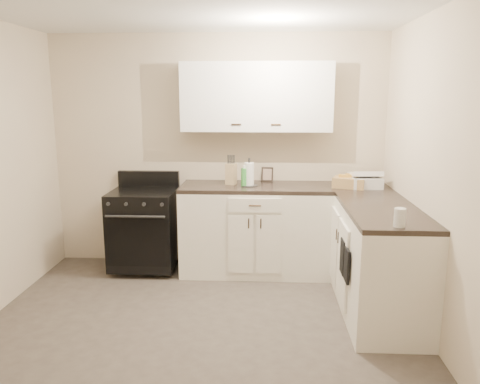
# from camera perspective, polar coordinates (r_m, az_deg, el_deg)

# --- Properties ---
(floor) EXTENTS (3.60, 3.60, 0.00)m
(floor) POSITION_cam_1_polar(r_m,az_deg,el_deg) (3.80, -5.39, -17.67)
(floor) COLOR #473F38
(floor) RESTS_ON ground
(wall_back) EXTENTS (3.60, 0.00, 3.60)m
(wall_back) POSITION_cam_1_polar(r_m,az_deg,el_deg) (5.13, -2.76, 4.90)
(wall_back) COLOR #C5B39C
(wall_back) RESTS_ON ground
(wall_right) EXTENTS (0.00, 3.60, 3.60)m
(wall_right) POSITION_cam_1_polar(r_m,az_deg,el_deg) (3.57, 24.12, 0.83)
(wall_right) COLOR #C5B39C
(wall_right) RESTS_ON ground
(wall_front) EXTENTS (3.60, 0.00, 3.60)m
(wall_front) POSITION_cam_1_polar(r_m,az_deg,el_deg) (1.67, -15.26, -10.24)
(wall_front) COLOR #C5B39C
(wall_front) RESTS_ON ground
(base_cabinets_back) EXTENTS (1.55, 0.60, 0.90)m
(base_cabinets_back) POSITION_cam_1_polar(r_m,az_deg,el_deg) (4.98, 1.88, -4.73)
(base_cabinets_back) COLOR white
(base_cabinets_back) RESTS_ON floor
(base_cabinets_right) EXTENTS (0.60, 1.90, 0.90)m
(base_cabinets_right) POSITION_cam_1_polar(r_m,az_deg,el_deg) (4.47, 15.74, -7.13)
(base_cabinets_right) COLOR white
(base_cabinets_right) RESTS_ON floor
(countertop_back) EXTENTS (1.55, 0.60, 0.04)m
(countertop_back) POSITION_cam_1_polar(r_m,az_deg,el_deg) (4.86, 1.91, 0.58)
(countertop_back) COLOR black
(countertop_back) RESTS_ON base_cabinets_back
(countertop_right) EXTENTS (0.60, 1.90, 0.04)m
(countertop_right) POSITION_cam_1_polar(r_m,az_deg,el_deg) (4.34, 16.09, -1.25)
(countertop_right) COLOR black
(countertop_right) RESTS_ON base_cabinets_right
(upper_cabinets) EXTENTS (1.55, 0.30, 0.70)m
(upper_cabinets) POSITION_cam_1_polar(r_m,az_deg,el_deg) (4.92, 2.02, 11.50)
(upper_cabinets) COLOR white
(upper_cabinets) RESTS_ON wall_back
(stove) EXTENTS (0.68, 0.58, 0.82)m
(stove) POSITION_cam_1_polar(r_m,az_deg,el_deg) (5.11, -11.63, -4.41)
(stove) COLOR black
(stove) RESTS_ON floor
(knife_block) EXTENTS (0.12, 0.12, 0.22)m
(knife_block) POSITION_cam_1_polar(r_m,az_deg,el_deg) (4.89, -1.09, 2.21)
(knife_block) COLOR tan
(knife_block) RESTS_ON countertop_back
(paper_towel) EXTENTS (0.13, 0.13, 0.24)m
(paper_towel) POSITION_cam_1_polar(r_m,az_deg,el_deg) (4.81, 1.12, 2.16)
(paper_towel) COLOR white
(paper_towel) RESTS_ON countertop_back
(soap_bottle) EXTENTS (0.06, 0.06, 0.19)m
(soap_bottle) POSITION_cam_1_polar(r_m,az_deg,el_deg) (4.79, 0.50, 1.81)
(soap_bottle) COLOR green
(soap_bottle) RESTS_ON countertop_back
(picture_frame) EXTENTS (0.13, 0.06, 0.16)m
(picture_frame) POSITION_cam_1_polar(r_m,az_deg,el_deg) (5.07, 3.34, 2.16)
(picture_frame) COLOR black
(picture_frame) RESTS_ON countertop_back
(wicker_basket) EXTENTS (0.37, 0.30, 0.10)m
(wicker_basket) POSITION_cam_1_polar(r_m,az_deg,el_deg) (4.86, 13.19, 1.14)
(wicker_basket) COLOR tan
(wicker_basket) RESTS_ON countertop_right
(countertop_grill) EXTENTS (0.32, 0.30, 0.11)m
(countertop_grill) POSITION_cam_1_polar(r_m,az_deg,el_deg) (4.91, 15.01, 1.18)
(countertop_grill) COLOR white
(countertop_grill) RESTS_ON countertop_right
(glass_jar) EXTENTS (0.10, 0.10, 0.14)m
(glass_jar) POSITION_cam_1_polar(r_m,az_deg,el_deg) (3.52, 18.89, -2.97)
(glass_jar) COLOR silver
(glass_jar) RESTS_ON countertop_right
(oven_mitt_near) EXTENTS (0.02, 0.16, 0.27)m
(oven_mitt_near) POSITION_cam_1_polar(r_m,az_deg,el_deg) (3.86, 12.90, -8.71)
(oven_mitt_near) COLOR black
(oven_mitt_near) RESTS_ON base_cabinets_right
(oven_mitt_far) EXTENTS (0.02, 0.17, 0.29)m
(oven_mitt_far) POSITION_cam_1_polar(r_m,az_deg,el_deg) (4.04, 12.43, -7.70)
(oven_mitt_far) COLOR black
(oven_mitt_far) RESTS_ON base_cabinets_right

